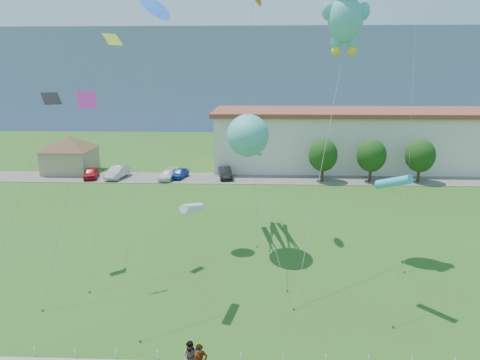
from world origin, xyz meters
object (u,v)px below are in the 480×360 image
octopus_kite (248,142)px  parked_car_white (168,175)px  parked_car_black (225,173)px  teddy_bear_kite (346,14)px  parked_car_silver (117,172)px  pavilion (69,151)px  parked_car_blue (179,173)px  pedestrian_right (191,358)px  parked_car_red (91,173)px  warehouse (423,138)px

octopus_kite → parked_car_white: bearing=116.7°
parked_car_black → teddy_bear_kite: bearing=-75.1°
parked_car_silver → teddy_bear_kite: size_ratio=0.24×
pavilion → teddy_bear_kite: (31.72, -25.35, 14.29)m
parked_car_silver → parked_car_blue: size_ratio=1.26×
pavilion → teddy_bear_kite: bearing=-38.6°
pavilion → teddy_bear_kite: 43.04m
teddy_bear_kite → parked_car_blue: bearing=125.7°
parked_car_white → parked_car_black: size_ratio=0.97×
pedestrian_right → octopus_kite: 17.17m
parked_car_black → parked_car_red: bearing=172.9°
parked_car_red → parked_car_blue: parked_car_red is taller
pavilion → pedestrian_right: bearing=-60.5°
parked_car_black → pavilion: bearing=162.9°
teddy_bear_kite → pavilion: bearing=141.4°
parked_car_red → octopus_kite: (20.81, -21.39, 7.59)m
parked_car_white → octopus_kite: bearing=-54.7°
parked_car_black → octopus_kite: bearing=-90.6°
octopus_kite → parked_car_red: bearing=134.2°
warehouse → parked_car_white: 37.14m
parked_car_silver → teddy_bear_kite: 36.53m
parked_car_black → teddy_bear_kite: (10.10, -22.41, 16.53)m
warehouse → parked_car_black: (-28.39, -8.94, -3.34)m
pedestrian_right → octopus_kite: size_ratio=0.13×
parked_car_blue → parked_car_red: bearing=-163.2°
parked_car_white → parked_car_blue: (1.32, 0.79, 0.02)m
pavilion → parked_car_black: 21.93m
parked_car_black → octopus_kite: size_ratio=0.34×
parked_car_red → parked_car_white: size_ratio=0.95×
parked_car_blue → octopus_kite: octopus_kite is taller
parked_car_white → octopus_kite: size_ratio=0.33×
pavilion → parked_car_red: (4.21, -3.63, -2.28)m
parked_car_red → parked_car_blue: 11.47m
pavilion → warehouse: bearing=6.8°
warehouse → parked_car_blue: warehouse is taller
pedestrian_right → parked_car_white: (-8.43, 36.50, -0.24)m
parked_car_red → parked_car_white: 10.14m
parked_car_silver → parked_car_white: bearing=5.2°
warehouse → teddy_bear_kite: 38.61m
parked_car_white → parked_car_blue: bearing=39.6°
octopus_kite → teddy_bear_kite: bearing=-2.8°
parked_car_red → parked_car_black: bearing=-10.2°
parked_car_white → octopus_kite: octopus_kite is taller
pavilion → parked_car_black: bearing=-7.8°
pavilion → parked_car_red: size_ratio=2.29×
pavilion → parked_car_black: pavilion is taller
parked_car_red → octopus_kite: bearing=-58.3°
pedestrian_right → parked_car_blue: 37.97m
warehouse → parked_car_red: bearing=-168.1°
pedestrian_right → parked_car_silver: size_ratio=0.35×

